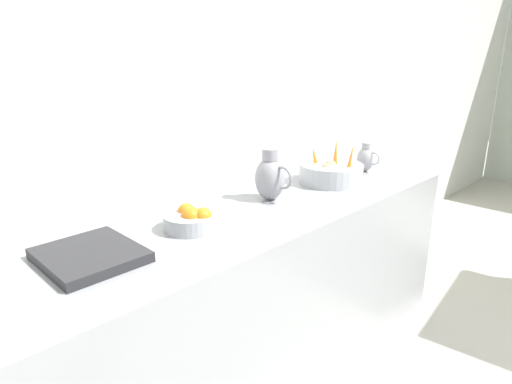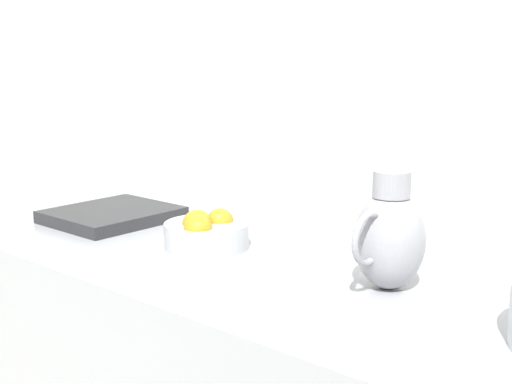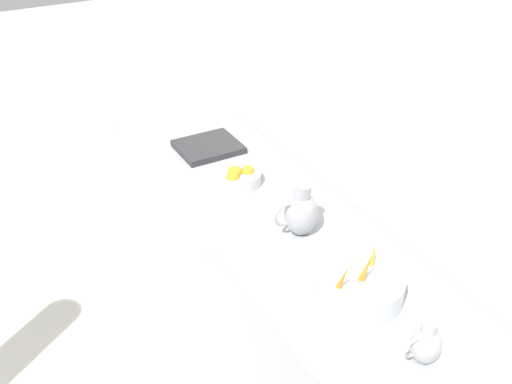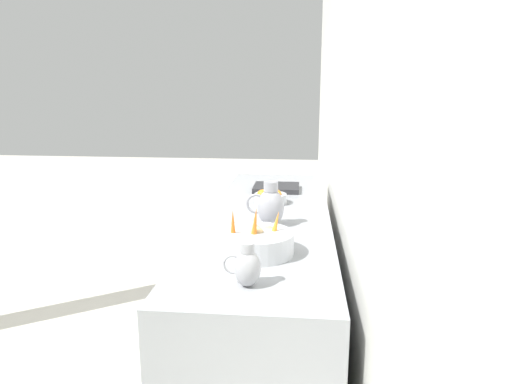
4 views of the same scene
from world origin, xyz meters
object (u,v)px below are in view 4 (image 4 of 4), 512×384
Objects in this scene: metal_pitcher_short at (247,267)px; metal_pitcher_tall at (270,206)px; orange_bowl at (270,197)px; vegetable_colander at (256,243)px.

metal_pitcher_tall is at bearing -92.34° from metal_pitcher_short.
orange_bowl is at bearing -85.86° from metal_pitcher_tall.
metal_pitcher_short is at bearing 90.13° from orange_bowl.
metal_pitcher_tall is 1.42× the size of metal_pitcher_short.
vegetable_colander is 0.47m from metal_pitcher_tall.
metal_pitcher_tall reaches higher than metal_pitcher_short.
metal_pitcher_tall reaches higher than orange_bowl.
metal_pitcher_short is at bearing 87.66° from metal_pitcher_tall.
vegetable_colander reaches higher than metal_pitcher_short.
vegetable_colander is 1.39× the size of metal_pitcher_tall.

